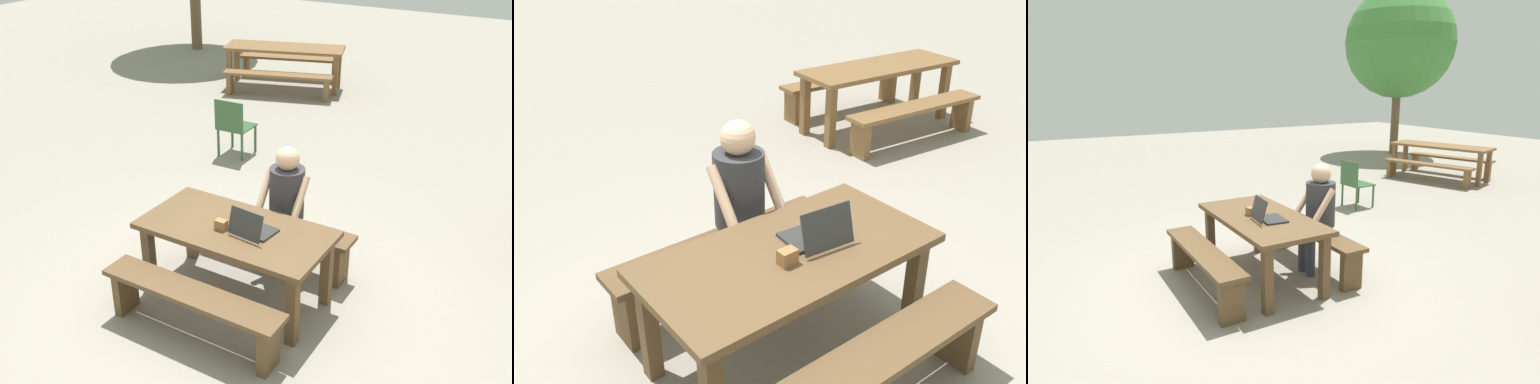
# 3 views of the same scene
# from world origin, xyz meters

# --- Properties ---
(ground_plane) EXTENTS (30.00, 30.00, 0.00)m
(ground_plane) POSITION_xyz_m (0.00, 0.00, 0.00)
(ground_plane) COLOR gray
(picnic_table_front) EXTENTS (1.68, 0.85, 0.73)m
(picnic_table_front) POSITION_xyz_m (0.00, 0.00, 0.62)
(picnic_table_front) COLOR brown
(picnic_table_front) RESTS_ON ground
(bench_near) EXTENTS (1.65, 0.30, 0.47)m
(bench_near) POSITION_xyz_m (0.00, -0.68, 0.35)
(bench_near) COLOR brown
(bench_near) RESTS_ON ground
(bench_far) EXTENTS (1.65, 0.30, 0.47)m
(bench_far) POSITION_xyz_m (0.00, 0.68, 0.35)
(bench_far) COLOR brown
(bench_far) RESTS_ON ground
(laptop) EXTENTS (0.36, 0.35, 0.25)m
(laptop) POSITION_xyz_m (0.18, -0.03, 0.79)
(laptop) COLOR #2D2D2D
(laptop) RESTS_ON picnic_table_front
(small_pouch) EXTENTS (0.10, 0.07, 0.09)m
(small_pouch) POSITION_xyz_m (-0.09, -0.09, 0.77)
(small_pouch) COLOR olive
(small_pouch) RESTS_ON picnic_table_front
(person_seated) EXTENTS (0.44, 0.42, 1.27)m
(person_seated) POSITION_xyz_m (0.14, 0.65, 0.76)
(person_seated) COLOR #333847
(person_seated) RESTS_ON ground
(plastic_chair) EXTENTS (0.46, 0.46, 0.83)m
(plastic_chair) POSITION_xyz_m (-1.79, 2.74, 0.44)
(plastic_chair) COLOR #335933
(plastic_chair) RESTS_ON ground
(picnic_table_rear) EXTENTS (2.30, 1.37, 0.77)m
(picnic_table_rear) POSITION_xyz_m (-2.76, 5.97, 0.66)
(picnic_table_rear) COLOR brown
(picnic_table_rear) RESTS_ON ground
(bench_rear_south) EXTENTS (1.96, 0.88, 0.43)m
(bench_rear_south) POSITION_xyz_m (-2.57, 5.38, 0.33)
(bench_rear_south) COLOR brown
(bench_rear_south) RESTS_ON ground
(bench_rear_north) EXTENTS (1.96, 0.88, 0.43)m
(bench_rear_north) POSITION_xyz_m (-2.94, 6.56, 0.33)
(bench_rear_north) COLOR brown
(bench_rear_north) RESTS_ON ground
(tree_left) EXTENTS (3.19, 3.19, 4.87)m
(tree_left) POSITION_xyz_m (-5.98, 7.63, 3.27)
(tree_left) COLOR brown
(tree_left) RESTS_ON ground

